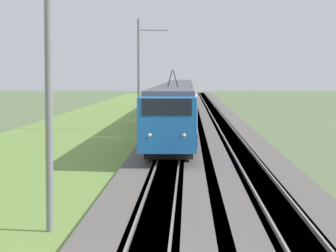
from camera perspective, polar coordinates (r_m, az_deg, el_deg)
ballast_main at (r=66.64m, az=0.62°, el=-0.15°), size 240.00×4.40×0.30m
ballast_adjacent at (r=66.70m, az=4.01°, el=-0.16°), size 240.00×4.40×0.30m
track_main at (r=66.64m, az=0.62°, el=-0.15°), size 240.00×1.57×0.45m
track_adjacent at (r=66.70m, az=4.01°, el=-0.15°), size 240.00×1.57×0.45m
grass_verge at (r=67.13m, az=-5.43°, el=-0.22°), size 240.00×12.73×0.12m
passenger_train at (r=76.94m, az=0.74°, el=1.97°), size 80.27×2.90×4.93m
catenary_mast_near at (r=23.07m, az=-8.44°, el=4.38°), size 0.22×2.56×9.63m
catenary_mast_mid at (r=64.15m, az=-2.06°, el=3.76°), size 0.22×2.56×9.11m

